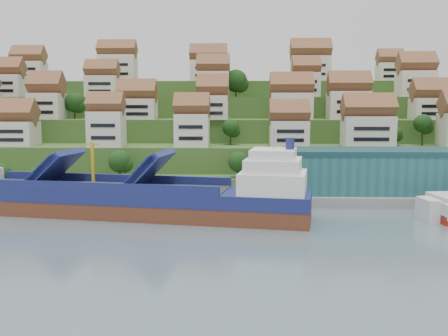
{
  "coord_description": "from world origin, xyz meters",
  "views": [
    {
      "loc": [
        11.24,
        -99.64,
        22.42
      ],
      "look_at": [
        7.67,
        14.0,
        8.0
      ],
      "focal_mm": 40.0,
      "sensor_mm": 36.0,
      "label": 1
    }
  ],
  "objects": [
    {
      "name": "ground",
      "position": [
        0.0,
        0.0,
        0.0
      ],
      "size": [
        300.0,
        300.0,
        0.0
      ],
      "primitive_type": "plane",
      "color": "slate",
      "rests_on": "ground"
    },
    {
      "name": "quay",
      "position": [
        20.0,
        15.0,
        1.1
      ],
      "size": [
        180.0,
        14.0,
        2.2
      ],
      "primitive_type": "cube",
      "color": "gray",
      "rests_on": "ground"
    },
    {
      "name": "hillside",
      "position": [
        0.0,
        103.55,
        10.66
      ],
      "size": [
        260.0,
        128.0,
        31.0
      ],
      "color": "#2D4C1E",
      "rests_on": "ground"
    },
    {
      "name": "hillside_village",
      "position": [
        0.68,
        60.79,
        24.44
      ],
      "size": [
        156.66,
        63.76,
        29.72
      ],
      "color": "silver",
      "rests_on": "ground"
    },
    {
      "name": "hillside_trees",
      "position": [
        -10.7,
        46.31,
        17.56
      ],
      "size": [
        142.67,
        62.72,
        31.66
      ],
      "color": "#1B4015",
      "rests_on": "ground"
    },
    {
      "name": "warehouse",
      "position": [
        52.0,
        17.0,
        7.2
      ],
      "size": [
        60.0,
        15.0,
        10.0
      ],
      "primitive_type": "cube",
      "color": "#246062",
      "rests_on": "quay"
    },
    {
      "name": "flagpole",
      "position": [
        18.11,
        10.0,
        6.88
      ],
      "size": [
        1.28,
        0.16,
        8.0
      ],
      "color": "gray",
      "rests_on": "quay"
    },
    {
      "name": "cargo_ship",
      "position": [
        -12.6,
        -0.13,
        3.38
      ],
      "size": [
        81.31,
        25.74,
        17.85
      ],
      "rotation": [
        0.0,
        0.0,
        -0.17
      ],
      "color": "brown",
      "rests_on": "ground"
    }
  ]
}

